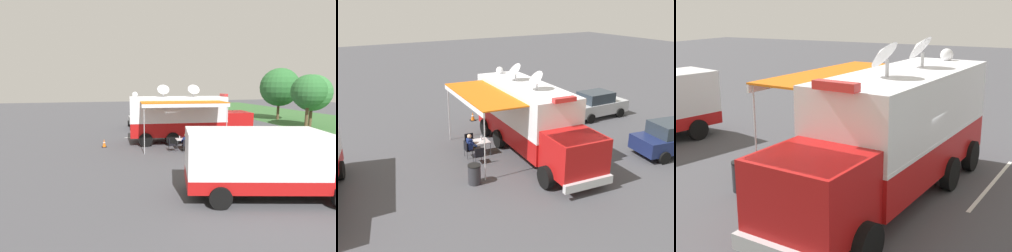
# 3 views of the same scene
# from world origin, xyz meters

# --- Properties ---
(ground_plane) EXTENTS (100.00, 100.00, 0.00)m
(ground_plane) POSITION_xyz_m (0.00, 0.00, 0.00)
(ground_plane) COLOR #47474C
(lot_stripe) EXTENTS (0.56, 4.79, 0.01)m
(lot_stripe) POSITION_xyz_m (-2.37, -1.47, 0.00)
(lot_stripe) COLOR silver
(lot_stripe) RESTS_ON ground
(command_truck) EXTENTS (5.37, 9.68, 4.53)m
(command_truck) POSITION_xyz_m (0.10, 0.74, 1.95)
(command_truck) COLOR #B71414
(command_truck) RESTS_ON ground
(folding_table) EXTENTS (0.87, 0.87, 0.73)m
(folding_table) POSITION_xyz_m (2.42, -0.34, 0.67)
(folding_table) COLOR silver
(folding_table) RESTS_ON ground
(water_bottle) EXTENTS (0.07, 0.07, 0.22)m
(water_bottle) POSITION_xyz_m (2.34, -0.47, 0.83)
(water_bottle) COLOR silver
(water_bottle) RESTS_ON folding_table
(folding_chair_at_table) EXTENTS (0.52, 0.52, 0.87)m
(folding_chair_at_table) POSITION_xyz_m (3.22, -0.26, 0.51)
(folding_chair_at_table) COLOR black
(folding_chair_at_table) RESTS_ON ground
(folding_chair_beside_table) EXTENTS (0.52, 0.52, 0.87)m
(folding_chair_beside_table) POSITION_xyz_m (2.69, -1.19, 0.51)
(folding_chair_beside_table) COLOR black
(folding_chair_beside_table) RESTS_ON ground
(folding_chair_spare_by_truck) EXTENTS (0.54, 0.54, 0.87)m
(folding_chair_spare_by_truck) POSITION_xyz_m (3.05, 0.71, 0.51)
(folding_chair_spare_by_truck) COLOR black
(folding_chair_spare_by_truck) RESTS_ON ground
(seated_responder) EXTENTS (0.69, 0.59, 1.25)m
(seated_responder) POSITION_xyz_m (3.03, -0.25, 0.65)
(seated_responder) COLOR navy
(seated_responder) RESTS_ON ground
(trash_bin) EXTENTS (0.57, 0.57, 0.91)m
(trash_bin) POSITION_xyz_m (4.14, 2.44, 0.46)
(trash_bin) COLOR #2D2D33
(trash_bin) RESTS_ON ground
(traffic_cone) EXTENTS (0.36, 0.36, 0.58)m
(traffic_cone) POSITION_xyz_m (0.46, -5.54, 0.28)
(traffic_cone) COLOR black
(traffic_cone) RESTS_ON ground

